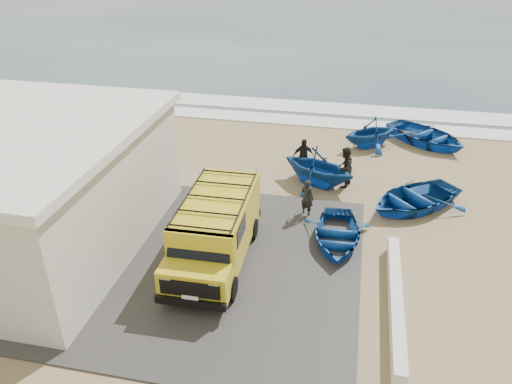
{
  "coord_description": "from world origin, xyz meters",
  "views": [
    {
      "loc": [
        3.35,
        -14.78,
        9.95
      ],
      "look_at": [
        0.01,
        1.01,
        1.2
      ],
      "focal_mm": 35.0,
      "sensor_mm": 36.0,
      "label": 1
    }
  ],
  "objects_px": {
    "van": "(215,229)",
    "boat_near_left": "(337,234)",
    "fisherman_front": "(307,198)",
    "boat_mid_left": "(318,167)",
    "parapet": "(396,301)",
    "boat_near_right": "(414,198)",
    "building": "(18,187)",
    "boat_far_right": "(426,135)",
    "fisherman_back": "(303,156)",
    "boat_far_left": "(371,132)",
    "fisherman_middle": "(345,167)"
  },
  "relations": [
    {
      "from": "van",
      "to": "boat_near_left",
      "type": "xyz_separation_m",
      "value": [
        3.86,
        1.82,
        -0.87
      ]
    },
    {
      "from": "fisherman_middle",
      "to": "parapet",
      "type": "bearing_deg",
      "value": 32.52
    },
    {
      "from": "parapet",
      "to": "boat_far_right",
      "type": "relative_size",
      "value": 1.39
    },
    {
      "from": "boat_far_right",
      "to": "boat_mid_left",
      "type": "bearing_deg",
      "value": -179.35
    },
    {
      "from": "boat_far_right",
      "to": "fisherman_back",
      "type": "xyz_separation_m",
      "value": [
        -5.68,
        -4.65,
        0.37
      ]
    },
    {
      "from": "boat_mid_left",
      "to": "van",
      "type": "bearing_deg",
      "value": -179.51
    },
    {
      "from": "fisherman_back",
      "to": "boat_near_right",
      "type": "bearing_deg",
      "value": -46.73
    },
    {
      "from": "parapet",
      "to": "van",
      "type": "xyz_separation_m",
      "value": [
        -5.76,
        1.26,
        0.95
      ]
    },
    {
      "from": "parapet",
      "to": "fisherman_back",
      "type": "relative_size",
      "value": 3.66
    },
    {
      "from": "boat_near_right",
      "to": "fisherman_back",
      "type": "height_order",
      "value": "fisherman_back"
    },
    {
      "from": "boat_mid_left",
      "to": "fisherman_back",
      "type": "bearing_deg",
      "value": 62.34
    },
    {
      "from": "boat_near_left",
      "to": "building",
      "type": "bearing_deg",
      "value": -172.18
    },
    {
      "from": "boat_near_left",
      "to": "fisherman_back",
      "type": "xyz_separation_m",
      "value": [
        -1.87,
        5.31,
        0.47
      ]
    },
    {
      "from": "van",
      "to": "fisherman_back",
      "type": "distance_m",
      "value": 7.41
    },
    {
      "from": "boat_near_right",
      "to": "fisherman_middle",
      "type": "distance_m",
      "value": 3.11
    },
    {
      "from": "boat_near_left",
      "to": "fisherman_back",
      "type": "relative_size",
      "value": 2.07
    },
    {
      "from": "fisherman_front",
      "to": "boat_near_left",
      "type": "bearing_deg",
      "value": 155.87
    },
    {
      "from": "building",
      "to": "boat_far_left",
      "type": "xyz_separation_m",
      "value": [
        11.63,
        11.08,
        -1.39
      ]
    },
    {
      "from": "van",
      "to": "fisherman_back",
      "type": "relative_size",
      "value": 3.26
    },
    {
      "from": "boat_far_right",
      "to": "boat_near_left",
      "type": "bearing_deg",
      "value": -159.3
    },
    {
      "from": "boat_far_left",
      "to": "fisherman_middle",
      "type": "bearing_deg",
      "value": -49.25
    },
    {
      "from": "parapet",
      "to": "boat_near_left",
      "type": "height_order",
      "value": "boat_near_left"
    },
    {
      "from": "fisherman_front",
      "to": "boat_far_right",
      "type": "bearing_deg",
      "value": -92.15
    },
    {
      "from": "fisherman_middle",
      "to": "boat_near_left",
      "type": "bearing_deg",
      "value": 18.29
    },
    {
      "from": "boat_near_right",
      "to": "boat_far_right",
      "type": "height_order",
      "value": "boat_far_right"
    },
    {
      "from": "building",
      "to": "parapet",
      "type": "bearing_deg",
      "value": -4.58
    },
    {
      "from": "boat_near_left",
      "to": "fisherman_front",
      "type": "relative_size",
      "value": 2.26
    },
    {
      "from": "boat_near_right",
      "to": "fisherman_middle",
      "type": "xyz_separation_m",
      "value": [
        -2.8,
        1.28,
        0.46
      ]
    },
    {
      "from": "van",
      "to": "boat_near_left",
      "type": "relative_size",
      "value": 1.57
    },
    {
      "from": "building",
      "to": "fisherman_back",
      "type": "relative_size",
      "value": 5.74
    },
    {
      "from": "boat_near_right",
      "to": "boat_far_right",
      "type": "xyz_separation_m",
      "value": [
        1.02,
        6.83,
        0.02
      ]
    },
    {
      "from": "boat_mid_left",
      "to": "boat_far_left",
      "type": "height_order",
      "value": "boat_mid_left"
    },
    {
      "from": "boat_far_left",
      "to": "boat_near_left",
      "type": "bearing_deg",
      "value": -42.99
    },
    {
      "from": "boat_near_right",
      "to": "fisherman_front",
      "type": "xyz_separation_m",
      "value": [
        -4.06,
        -1.42,
        0.33
      ]
    },
    {
      "from": "boat_far_right",
      "to": "fisherman_middle",
      "type": "height_order",
      "value": "fisherman_middle"
    },
    {
      "from": "parapet",
      "to": "boat_near_left",
      "type": "distance_m",
      "value": 3.63
    },
    {
      "from": "building",
      "to": "boat_far_right",
      "type": "relative_size",
      "value": 2.18
    },
    {
      "from": "fisherman_middle",
      "to": "boat_near_right",
      "type": "bearing_deg",
      "value": 83.68
    },
    {
      "from": "building",
      "to": "fisherman_middle",
      "type": "distance_m",
      "value": 12.48
    },
    {
      "from": "boat_near_right",
      "to": "fisherman_middle",
      "type": "height_order",
      "value": "fisherman_middle"
    },
    {
      "from": "fisherman_middle",
      "to": "fisherman_back",
      "type": "xyz_separation_m",
      "value": [
        -1.86,
        0.9,
        -0.06
      ]
    },
    {
      "from": "boat_mid_left",
      "to": "parapet",
      "type": "bearing_deg",
      "value": -133.16
    },
    {
      "from": "van",
      "to": "boat_mid_left",
      "type": "distance_m",
      "value": 6.73
    },
    {
      "from": "van",
      "to": "boat_mid_left",
      "type": "relative_size",
      "value": 1.64
    },
    {
      "from": "van",
      "to": "boat_far_left",
      "type": "distance_m",
      "value": 11.88
    },
    {
      "from": "parapet",
      "to": "boat_near_left",
      "type": "relative_size",
      "value": 1.77
    },
    {
      "from": "boat_far_left",
      "to": "boat_far_right",
      "type": "height_order",
      "value": "boat_far_left"
    },
    {
      "from": "fisherman_front",
      "to": "fisherman_back",
      "type": "height_order",
      "value": "fisherman_back"
    },
    {
      "from": "boat_far_left",
      "to": "fisherman_front",
      "type": "xyz_separation_m",
      "value": [
        -2.3,
        -7.29,
        -0.03
      ]
    },
    {
      "from": "parapet",
      "to": "boat_mid_left",
      "type": "relative_size",
      "value": 1.84
    }
  ]
}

